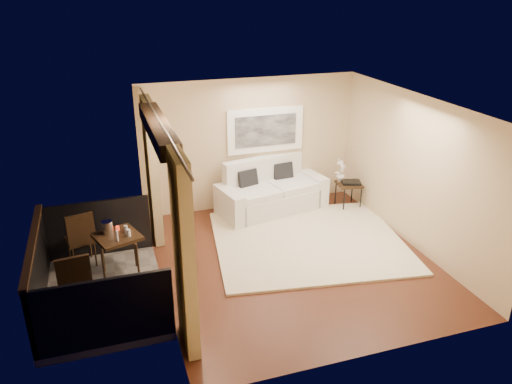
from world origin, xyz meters
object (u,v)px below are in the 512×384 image
side_table (349,186)px  orchid (341,170)px  sofa (270,193)px  balcony_chair_near (77,289)px  bistro_table (118,240)px  ice_bucket (107,227)px  balcony_chair_far (81,236)px

side_table → orchid: bearing=139.3°
sofa → balcony_chair_near: size_ratio=2.29×
sofa → bistro_table: size_ratio=2.93×
bistro_table → ice_bucket: size_ratio=4.07×
balcony_chair_far → balcony_chair_near: size_ratio=0.97×
balcony_chair_far → balcony_chair_near: 1.63m
bistro_table → ice_bucket: ice_bucket is taller
sofa → bistro_table: bearing=-163.5°
balcony_chair_far → ice_bucket: 0.63m
bistro_table → ice_bucket: bearing=135.1°
side_table → orchid: (-0.15, 0.13, 0.32)m
sofa → balcony_chair_far: size_ratio=2.37×
orchid → balcony_chair_far: bearing=-169.5°
balcony_chair_far → ice_bucket: balcony_chair_far is taller
sofa → bistro_table: 3.60m
orchid → ice_bucket: 4.94m
sofa → balcony_chair_far: 3.92m
side_table → balcony_chair_far: bearing=-171.1°
orchid → side_table: bearing=-40.7°
bistro_table → orchid: bearing=17.6°
sofa → ice_bucket: sofa is taller
sofa → balcony_chair_near: 4.73m
side_table → balcony_chair_far: 5.41m
ice_bucket → sofa: bearing=25.7°
side_table → balcony_chair_near: balcony_chair_near is taller
side_table → bistro_table: bearing=-164.3°
sofa → side_table: sofa is taller
bistro_table → balcony_chair_far: size_ratio=0.81×
ice_bucket → orchid: bearing=15.7°
bistro_table → balcony_chair_near: (-0.62, -1.13, -0.07)m
orchid → balcony_chair_far: orchid is taller
balcony_chair_near → ice_bucket: size_ratio=5.19×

